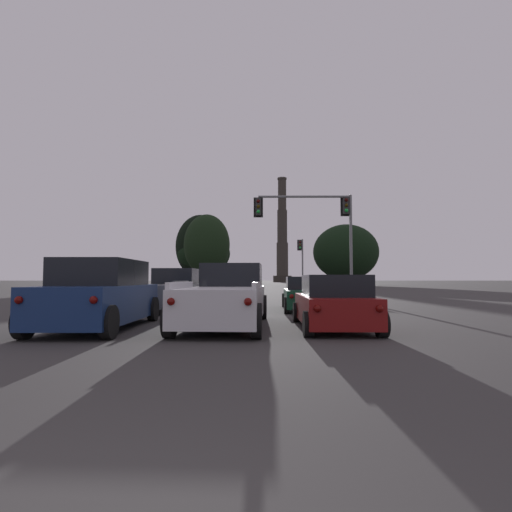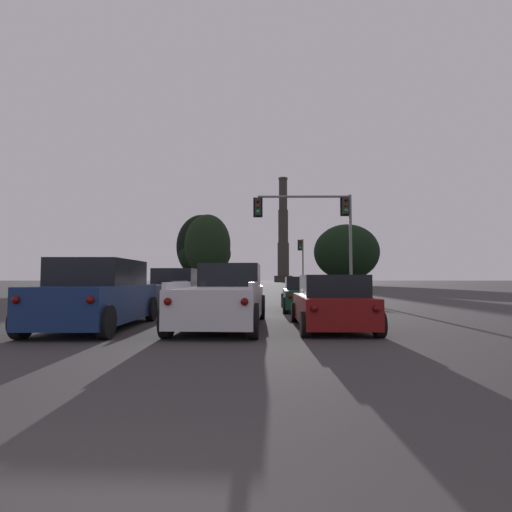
{
  "view_description": "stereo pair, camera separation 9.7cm",
  "coord_description": "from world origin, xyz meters",
  "px_view_note": "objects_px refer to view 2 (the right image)",
  "views": [
    {
      "loc": [
        0.92,
        -1.04,
        1.34
      ],
      "look_at": [
        0.76,
        31.4,
        3.19
      ],
      "focal_mm": 28.0,
      "sensor_mm": 36.0,
      "label": 1
    },
    {
      "loc": [
        1.02,
        -1.03,
        1.34
      ],
      "look_at": [
        0.76,
        31.4,
        3.19
      ],
      "focal_mm": 28.0,
      "sensor_mm": 36.0,
      "label": 2
    }
  ],
  "objects_px": {
    "suv_left_lane_second": "(99,295)",
    "smokestack": "(283,241)",
    "pickup_truck_center_lane_second": "(225,297)",
    "hatchback_right_lane_second": "(331,304)",
    "traffic_light_overhead_right": "(318,219)",
    "sedan_right_lane_front": "(305,294)",
    "traffic_light_far_right": "(302,257)",
    "pickup_truck_left_lane_front": "(167,291)"
  },
  "relations": [
    {
      "from": "pickup_truck_center_lane_second",
      "to": "hatchback_right_lane_second",
      "type": "height_order",
      "value": "pickup_truck_center_lane_second"
    },
    {
      "from": "hatchback_right_lane_second",
      "to": "traffic_light_overhead_right",
      "type": "relative_size",
      "value": 0.63
    },
    {
      "from": "traffic_light_far_right",
      "to": "smokestack",
      "type": "distance_m",
      "value": 117.4
    },
    {
      "from": "pickup_truck_left_lane_front",
      "to": "hatchback_right_lane_second",
      "type": "bearing_deg",
      "value": -46.69
    },
    {
      "from": "suv_left_lane_second",
      "to": "pickup_truck_left_lane_front",
      "type": "xyz_separation_m",
      "value": [
        0.35,
        6.55,
        -0.09
      ]
    },
    {
      "from": "traffic_light_far_right",
      "to": "smokestack",
      "type": "xyz_separation_m",
      "value": [
        4.92,
        116.57,
        13.02
      ]
    },
    {
      "from": "traffic_light_far_right",
      "to": "suv_left_lane_second",
      "type": "bearing_deg",
      "value": -104.74
    },
    {
      "from": "suv_left_lane_second",
      "to": "hatchback_right_lane_second",
      "type": "height_order",
      "value": "suv_left_lane_second"
    },
    {
      "from": "suv_left_lane_second",
      "to": "sedan_right_lane_front",
      "type": "distance_m",
      "value": 9.04
    },
    {
      "from": "suv_left_lane_second",
      "to": "smokestack",
      "type": "bearing_deg",
      "value": 83.98
    },
    {
      "from": "pickup_truck_left_lane_front",
      "to": "pickup_truck_center_lane_second",
      "type": "bearing_deg",
      "value": -61.28
    },
    {
      "from": "pickup_truck_center_lane_second",
      "to": "traffic_light_overhead_right",
      "type": "relative_size",
      "value": 0.86
    },
    {
      "from": "suv_left_lane_second",
      "to": "pickup_truck_left_lane_front",
      "type": "relative_size",
      "value": 0.89
    },
    {
      "from": "sedan_right_lane_front",
      "to": "traffic_light_overhead_right",
      "type": "xyz_separation_m",
      "value": [
        1.68,
        7.13,
        4.33
      ]
    },
    {
      "from": "pickup_truck_left_lane_front",
      "to": "sedan_right_lane_front",
      "type": "bearing_deg",
      "value": 0.63
    },
    {
      "from": "pickup_truck_center_lane_second",
      "to": "traffic_light_far_right",
      "type": "xyz_separation_m",
      "value": [
        5.9,
        34.54,
        3.08
      ]
    },
    {
      "from": "sedan_right_lane_front",
      "to": "traffic_light_far_right",
      "type": "bearing_deg",
      "value": 86.37
    },
    {
      "from": "hatchback_right_lane_second",
      "to": "traffic_light_far_right",
      "type": "distance_m",
      "value": 35.58
    },
    {
      "from": "smokestack",
      "to": "hatchback_right_lane_second",
      "type": "bearing_deg",
      "value": -92.98
    },
    {
      "from": "suv_left_lane_second",
      "to": "traffic_light_overhead_right",
      "type": "relative_size",
      "value": 0.76
    },
    {
      "from": "hatchback_right_lane_second",
      "to": "pickup_truck_left_lane_front",
      "type": "distance_m",
      "value": 8.89
    },
    {
      "from": "suv_left_lane_second",
      "to": "pickup_truck_center_lane_second",
      "type": "bearing_deg",
      "value": 10.93
    },
    {
      "from": "hatchback_right_lane_second",
      "to": "smokestack",
      "type": "xyz_separation_m",
      "value": [
        7.92,
        151.87,
        16.24
      ]
    },
    {
      "from": "pickup_truck_left_lane_front",
      "to": "smokestack",
      "type": "xyz_separation_m",
      "value": [
        13.84,
        145.24,
        16.1
      ]
    },
    {
      "from": "hatchback_right_lane_second",
      "to": "smokestack",
      "type": "distance_m",
      "value": 152.95
    },
    {
      "from": "sedan_right_lane_front",
      "to": "traffic_light_far_right",
      "type": "height_order",
      "value": "traffic_light_far_right"
    },
    {
      "from": "traffic_light_far_right",
      "to": "sedan_right_lane_front",
      "type": "bearing_deg",
      "value": -95.85
    },
    {
      "from": "pickup_truck_center_lane_second",
      "to": "pickup_truck_left_lane_front",
      "type": "distance_m",
      "value": 6.59
    },
    {
      "from": "suv_left_lane_second",
      "to": "smokestack",
      "type": "height_order",
      "value": "smokestack"
    },
    {
      "from": "sedan_right_lane_front",
      "to": "smokestack",
      "type": "relative_size",
      "value": 0.11
    },
    {
      "from": "hatchback_right_lane_second",
      "to": "sedan_right_lane_front",
      "type": "height_order",
      "value": "hatchback_right_lane_second"
    },
    {
      "from": "traffic_light_overhead_right",
      "to": "pickup_truck_left_lane_front",
      "type": "bearing_deg",
      "value": -137.42
    },
    {
      "from": "suv_left_lane_second",
      "to": "smokestack",
      "type": "relative_size",
      "value": 0.11
    },
    {
      "from": "hatchback_right_lane_second",
      "to": "pickup_truck_left_lane_front",
      "type": "bearing_deg",
      "value": 132.69
    },
    {
      "from": "pickup_truck_left_lane_front",
      "to": "traffic_light_far_right",
      "type": "height_order",
      "value": "traffic_light_far_right"
    },
    {
      "from": "pickup_truck_center_lane_second",
      "to": "pickup_truck_left_lane_front",
      "type": "bearing_deg",
      "value": 119.79
    },
    {
      "from": "suv_left_lane_second",
      "to": "traffic_light_overhead_right",
      "type": "xyz_separation_m",
      "value": [
        8.0,
        13.59,
        4.1
      ]
    },
    {
      "from": "pickup_truck_center_lane_second",
      "to": "sedan_right_lane_front",
      "type": "relative_size",
      "value": 1.17
    },
    {
      "from": "traffic_light_overhead_right",
      "to": "suv_left_lane_second",
      "type": "bearing_deg",
      "value": -120.5
    },
    {
      "from": "hatchback_right_lane_second",
      "to": "traffic_light_far_right",
      "type": "bearing_deg",
      "value": 86.07
    },
    {
      "from": "pickup_truck_center_lane_second",
      "to": "sedan_right_lane_front",
      "type": "bearing_deg",
      "value": 65.46
    },
    {
      "from": "pickup_truck_center_lane_second",
      "to": "traffic_light_overhead_right",
      "type": "bearing_deg",
      "value": 72.81
    }
  ]
}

